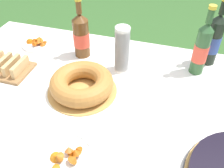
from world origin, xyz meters
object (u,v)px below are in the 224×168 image
object	(u,v)px
cider_bottle_green	(201,49)
cider_bottle_amber	(81,35)
juice_bottle_red	(214,40)
bread_board	(4,66)
bundt_cake	(82,84)
snack_plate_far	(63,158)
cup_stack	(122,50)
snack_plate_left	(39,42)

from	to	relation	value
cider_bottle_green	cider_bottle_amber	xyz separation A→B (m)	(-0.61, -0.03, -0.02)
cider_bottle_amber	juice_bottle_red	size ratio (longest dim) A/B	0.92
cider_bottle_amber	bread_board	distance (m)	0.42
juice_bottle_red	bundt_cake	bearing A→B (deg)	-143.14
cider_bottle_green	snack_plate_far	distance (m)	0.80
cup_stack	snack_plate_far	size ratio (longest dim) A/B	1.09
juice_bottle_red	bread_board	xyz separation A→B (m)	(-0.98, -0.38, -0.11)
cider_bottle_green	cider_bottle_amber	world-z (taller)	cider_bottle_green
snack_plate_far	juice_bottle_red	bearing A→B (deg)	58.26
bundt_cake	bread_board	distance (m)	0.44
snack_plate_far	cider_bottle_green	bearing A→B (deg)	57.71
snack_plate_left	bread_board	size ratio (longest dim) A/B	0.79
juice_bottle_red	bread_board	size ratio (longest dim) A/B	1.35
bundt_cake	cider_bottle_green	xyz separation A→B (m)	(0.49, 0.31, 0.09)
cider_bottle_green	juice_bottle_red	distance (m)	0.12
cider_bottle_amber	snack_plate_far	world-z (taller)	cider_bottle_amber
cider_bottle_amber	bread_board	world-z (taller)	cider_bottle_amber
snack_plate_left	cider_bottle_green	bearing A→B (deg)	-0.06
bundt_cake	cider_bottle_amber	size ratio (longest dim) A/B	0.99
cider_bottle_amber	cider_bottle_green	bearing A→B (deg)	2.43
cider_bottle_amber	juice_bottle_red	bearing A→B (deg)	11.07
cider_bottle_amber	snack_plate_left	world-z (taller)	cider_bottle_amber
cup_stack	snack_plate_left	xyz separation A→B (m)	(-0.53, 0.10, -0.11)
bundt_cake	juice_bottle_red	size ratio (longest dim) A/B	0.91
cider_bottle_amber	snack_plate_left	bearing A→B (deg)	174.74
cider_bottle_amber	snack_plate_far	xyz separation A→B (m)	(0.19, -0.64, -0.11)
bundt_cake	snack_plate_left	size ratio (longest dim) A/B	1.56
snack_plate_left	juice_bottle_red	bearing A→B (deg)	6.17
cup_stack	bread_board	size ratio (longest dim) A/B	0.93
cider_bottle_green	snack_plate_left	size ratio (longest dim) A/B	1.70
bread_board	bundt_cake	bearing A→B (deg)	-4.12
cider_bottle_green	snack_plate_far	xyz separation A→B (m)	(-0.42, -0.67, -0.12)
cup_stack	cider_bottle_amber	world-z (taller)	cider_bottle_amber
cider_bottle_amber	bread_board	size ratio (longest dim) A/B	1.24
juice_bottle_red	snack_plate_left	size ratio (longest dim) A/B	1.72
bundt_cake	juice_bottle_red	distance (m)	0.69
snack_plate_far	bread_board	world-z (taller)	bread_board
bundt_cake	snack_plate_far	xyz separation A→B (m)	(0.07, -0.36, -0.03)
cider_bottle_amber	juice_bottle_red	xyz separation A→B (m)	(0.66, 0.13, 0.02)
bundt_cake	bread_board	size ratio (longest dim) A/B	1.23
bundt_cake	cider_bottle_green	bearing A→B (deg)	31.94
juice_bottle_red	snack_plate_left	world-z (taller)	juice_bottle_red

